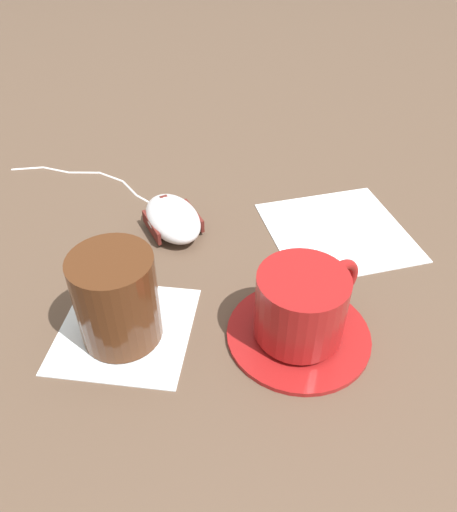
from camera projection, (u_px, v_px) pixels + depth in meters
The scene contains 8 objects.
ground_plane at pixel (228, 295), 0.53m from camera, with size 3.00×3.00×0.00m, color brown.
saucer at pixel (298, 333), 0.48m from camera, with size 0.14×0.14×0.01m, color maroon.
coffee_cup at pixel (303, 304), 0.46m from camera, with size 0.10×0.09×0.07m.
computer_mouse at pixel (173, 218), 0.61m from camera, with size 0.10×0.12×0.04m.
mouse_cable at pixel (91, 179), 0.71m from camera, with size 0.23×0.11×0.00m.
napkin_under_glass at pixel (125, 329), 0.49m from camera, with size 0.13×0.13×0.00m, color white.
drinking_glass at pixel (117, 298), 0.46m from camera, with size 0.08×0.08×0.09m, color #4C2814.
napkin_spare at pixel (337, 231), 0.61m from camera, with size 0.16×0.16×0.00m, color white.
Camera 1 is at (0.01, -0.38, 0.37)m, focal length 35.00 mm.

